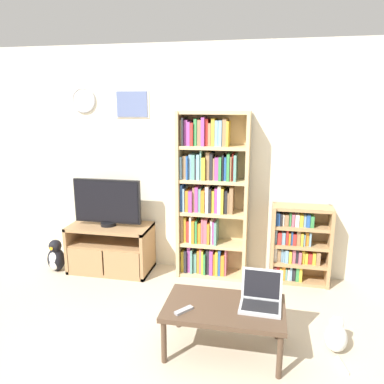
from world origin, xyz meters
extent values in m
plane|color=#BCAD93|center=(0.00, 0.00, 0.00)|extent=(18.00, 18.00, 0.00)
cube|color=beige|center=(0.00, 1.77, 1.30)|extent=(6.84, 0.06, 2.60)
torus|color=#B2B2B7|center=(-1.32, 1.73, 1.99)|extent=(0.30, 0.03, 0.30)
cylinder|color=white|center=(-1.32, 1.73, 1.99)|extent=(0.25, 0.02, 0.25)
cube|color=silver|center=(-0.72, 1.73, 1.95)|extent=(0.40, 0.01, 0.31)
cube|color=slate|center=(-0.72, 1.73, 1.95)|extent=(0.36, 0.02, 0.28)
cube|color=#9E754C|center=(-1.41, 1.48, 0.28)|extent=(0.04, 0.49, 0.56)
cube|color=#9E754C|center=(-0.50, 1.48, 0.28)|extent=(0.04, 0.49, 0.56)
cube|color=#9E754C|center=(-0.95, 1.48, 0.54)|extent=(0.95, 0.49, 0.04)
cube|color=#9E754C|center=(-0.95, 1.48, 0.02)|extent=(0.95, 0.49, 0.04)
cube|color=#9E754C|center=(-0.95, 1.48, 0.34)|extent=(0.88, 0.45, 0.04)
cube|color=#9E754C|center=(-1.18, 1.24, 0.19)|extent=(0.42, 0.02, 0.30)
cube|color=#9E754C|center=(-0.73, 1.24, 0.19)|extent=(0.42, 0.02, 0.30)
cylinder|color=black|center=(-0.97, 1.46, 0.58)|extent=(0.18, 0.18, 0.04)
cube|color=black|center=(-0.97, 1.46, 0.86)|extent=(0.80, 0.05, 0.51)
cube|color=black|center=(-0.97, 1.44, 0.86)|extent=(0.76, 0.01, 0.47)
cube|color=tan|center=(-0.13, 1.57, 0.94)|extent=(0.04, 0.30, 1.88)
cube|color=tan|center=(0.62, 1.57, 0.94)|extent=(0.04, 0.30, 1.88)
cube|color=tan|center=(0.24, 1.71, 0.94)|extent=(0.79, 0.02, 1.88)
cube|color=tan|center=(0.24, 1.57, 0.02)|extent=(0.71, 0.26, 0.04)
cube|color=tan|center=(0.24, 1.57, 0.39)|extent=(0.71, 0.26, 0.04)
cube|color=tan|center=(0.24, 1.57, 0.76)|extent=(0.71, 0.26, 0.04)
cube|color=tan|center=(0.24, 1.57, 1.12)|extent=(0.71, 0.26, 0.04)
cube|color=tan|center=(0.24, 1.57, 1.49)|extent=(0.71, 0.26, 0.04)
cube|color=tan|center=(0.24, 1.57, 1.86)|extent=(0.71, 0.26, 0.04)
cube|color=gold|center=(-0.09, 1.59, 0.16)|extent=(0.04, 0.18, 0.25)
cube|color=#232328|center=(-0.05, 1.58, 0.17)|extent=(0.03, 0.22, 0.26)
cube|color=#9E4293|center=(-0.02, 1.59, 0.19)|extent=(0.04, 0.19, 0.32)
cube|color=#5B9389|center=(0.02, 1.58, 0.18)|extent=(0.02, 0.23, 0.28)
cube|color=#5B9389|center=(0.05, 1.59, 0.15)|extent=(0.04, 0.19, 0.23)
cube|color=orange|center=(0.09, 1.59, 0.18)|extent=(0.03, 0.19, 0.28)
cube|color=#B75B70|center=(0.12, 1.59, 0.19)|extent=(0.02, 0.21, 0.30)
cube|color=gold|center=(0.15, 1.58, 0.18)|extent=(0.02, 0.22, 0.28)
cube|color=#388947|center=(0.17, 1.58, 0.16)|extent=(0.02, 0.24, 0.24)
cube|color=#232328|center=(0.21, 1.59, 0.18)|extent=(0.04, 0.20, 0.30)
cube|color=#9E4293|center=(0.25, 1.58, 0.18)|extent=(0.04, 0.23, 0.29)
cube|color=orange|center=(0.28, 1.58, 0.16)|extent=(0.02, 0.21, 0.25)
cube|color=gold|center=(0.31, 1.58, 0.18)|extent=(0.03, 0.24, 0.29)
cube|color=#2856A8|center=(0.34, 1.58, 0.19)|extent=(0.03, 0.23, 0.31)
cube|color=orange|center=(0.38, 1.58, 0.16)|extent=(0.04, 0.22, 0.25)
cube|color=#B75B70|center=(0.41, 1.59, 0.20)|extent=(0.02, 0.20, 0.32)
cube|color=#93704C|center=(-0.09, 1.59, 0.56)|extent=(0.03, 0.21, 0.32)
cube|color=gold|center=(-0.06, 1.59, 0.55)|extent=(0.02, 0.19, 0.29)
cube|color=red|center=(-0.03, 1.59, 0.53)|extent=(0.04, 0.19, 0.25)
cube|color=white|center=(0.01, 1.58, 0.56)|extent=(0.02, 0.22, 0.32)
cube|color=orange|center=(0.04, 1.58, 0.54)|extent=(0.03, 0.23, 0.26)
cube|color=#388947|center=(0.07, 1.58, 0.54)|extent=(0.02, 0.22, 0.26)
cube|color=orange|center=(0.11, 1.59, 0.52)|extent=(0.04, 0.20, 0.23)
cube|color=#B75B70|center=(0.14, 1.59, 0.55)|extent=(0.02, 0.21, 0.29)
cube|color=#B75B70|center=(0.17, 1.59, 0.55)|extent=(0.04, 0.20, 0.29)
cube|color=orange|center=(0.21, 1.58, 0.52)|extent=(0.03, 0.22, 0.24)
cube|color=white|center=(0.24, 1.59, 0.54)|extent=(0.02, 0.19, 0.28)
cube|color=#9E4293|center=(0.27, 1.59, 0.54)|extent=(0.02, 0.20, 0.26)
cube|color=#5B9389|center=(0.29, 1.58, 0.53)|extent=(0.03, 0.24, 0.26)
cube|color=#2856A8|center=(-0.10, 1.59, 0.92)|extent=(0.02, 0.21, 0.30)
cube|color=#759EB7|center=(-0.07, 1.58, 0.90)|extent=(0.02, 0.22, 0.26)
cube|color=orange|center=(-0.04, 1.59, 0.89)|extent=(0.04, 0.20, 0.24)
cube|color=#9E4293|center=(0.01, 1.58, 0.89)|extent=(0.04, 0.23, 0.24)
cube|color=#93704C|center=(0.04, 1.59, 0.91)|extent=(0.02, 0.20, 0.28)
cube|color=#9E4293|center=(0.07, 1.59, 0.92)|extent=(0.04, 0.21, 0.29)
cube|color=#5B9389|center=(0.11, 1.58, 0.91)|extent=(0.03, 0.21, 0.27)
cube|color=orange|center=(0.15, 1.58, 0.90)|extent=(0.04, 0.23, 0.25)
cube|color=white|center=(0.19, 1.58, 0.92)|extent=(0.04, 0.21, 0.30)
cube|color=#232328|center=(0.22, 1.59, 0.91)|extent=(0.03, 0.21, 0.27)
cube|color=gold|center=(0.25, 1.59, 0.90)|extent=(0.03, 0.19, 0.25)
cube|color=#9E4293|center=(0.29, 1.59, 0.91)|extent=(0.03, 0.20, 0.28)
cube|color=white|center=(0.33, 1.58, 0.93)|extent=(0.03, 0.22, 0.31)
cube|color=gold|center=(0.36, 1.58, 0.91)|extent=(0.03, 0.24, 0.28)
cube|color=#232328|center=(0.40, 1.58, 0.90)|extent=(0.03, 0.21, 0.26)
cube|color=#93704C|center=(0.43, 1.59, 0.89)|extent=(0.02, 0.20, 0.24)
cube|color=#93704C|center=(0.46, 1.59, 0.92)|extent=(0.04, 0.21, 0.30)
cube|color=#759EB7|center=(-0.10, 1.58, 1.27)|extent=(0.02, 0.22, 0.25)
cube|color=#93704C|center=(-0.06, 1.59, 1.27)|extent=(0.04, 0.20, 0.26)
cube|color=#2856A8|center=(-0.03, 1.58, 1.27)|extent=(0.02, 0.24, 0.26)
cube|color=#759EB7|center=(0.00, 1.59, 1.28)|extent=(0.03, 0.19, 0.27)
cube|color=#5B9389|center=(0.04, 1.59, 1.28)|extent=(0.04, 0.21, 0.27)
cube|color=#232328|center=(0.06, 1.58, 1.26)|extent=(0.02, 0.21, 0.23)
cube|color=#759EB7|center=(0.09, 1.58, 1.28)|extent=(0.03, 0.23, 0.28)
cube|color=#5B9389|center=(0.12, 1.58, 1.30)|extent=(0.02, 0.21, 0.32)
cube|color=gold|center=(0.15, 1.58, 1.26)|extent=(0.04, 0.23, 0.24)
cube|color=#93704C|center=(0.19, 1.59, 1.29)|extent=(0.04, 0.19, 0.30)
cube|color=#232328|center=(0.23, 1.59, 1.29)|extent=(0.03, 0.20, 0.29)
cube|color=#93704C|center=(0.26, 1.59, 1.26)|extent=(0.02, 0.19, 0.24)
cube|color=#9E4293|center=(0.29, 1.59, 1.27)|extent=(0.04, 0.19, 0.25)
cube|color=#388947|center=(0.33, 1.58, 1.27)|extent=(0.03, 0.23, 0.25)
cube|color=#232328|center=(0.36, 1.58, 1.28)|extent=(0.02, 0.21, 0.28)
cube|color=#2856A8|center=(0.38, 1.59, 1.27)|extent=(0.03, 0.20, 0.25)
cube|color=#388947|center=(0.42, 1.58, 1.29)|extent=(0.03, 0.23, 0.29)
cube|color=#93704C|center=(0.44, 1.58, 1.27)|extent=(0.02, 0.22, 0.26)
cube|color=red|center=(0.46, 1.59, 1.29)|extent=(0.02, 0.18, 0.29)
cube|color=#5B9389|center=(0.49, 1.58, 1.28)|extent=(0.03, 0.24, 0.28)
cube|color=#93704C|center=(-0.10, 1.59, 1.65)|extent=(0.02, 0.20, 0.27)
cube|color=#232328|center=(-0.08, 1.58, 1.66)|extent=(0.02, 0.24, 0.30)
cube|color=#9E4293|center=(-0.05, 1.59, 1.65)|extent=(0.04, 0.19, 0.27)
cube|color=#9E4293|center=(-0.01, 1.58, 1.64)|extent=(0.03, 0.23, 0.25)
cube|color=red|center=(0.02, 1.58, 1.63)|extent=(0.03, 0.23, 0.24)
cube|color=#388947|center=(0.06, 1.59, 1.65)|extent=(0.03, 0.20, 0.29)
cube|color=#93704C|center=(0.10, 1.59, 1.65)|extent=(0.04, 0.19, 0.28)
cube|color=#9E4293|center=(0.14, 1.58, 1.66)|extent=(0.03, 0.23, 0.30)
cube|color=red|center=(0.18, 1.59, 1.65)|extent=(0.03, 0.18, 0.28)
cube|color=#93704C|center=(0.21, 1.59, 1.63)|extent=(0.03, 0.19, 0.24)
cube|color=gold|center=(0.25, 1.59, 1.66)|extent=(0.04, 0.19, 0.29)
cube|color=#759EB7|center=(0.28, 1.59, 1.65)|extent=(0.03, 0.19, 0.27)
cube|color=#759EB7|center=(0.32, 1.59, 1.65)|extent=(0.04, 0.21, 0.27)
cube|color=#93704C|center=(0.37, 1.59, 1.65)|extent=(0.04, 0.20, 0.29)
cube|color=gold|center=(0.40, 1.58, 1.64)|extent=(0.02, 0.22, 0.26)
cube|color=tan|center=(0.92, 1.59, 0.44)|extent=(0.04, 0.27, 0.88)
cube|color=tan|center=(1.52, 1.59, 0.44)|extent=(0.04, 0.27, 0.88)
cube|color=tan|center=(1.22, 1.71, 0.44)|extent=(0.64, 0.02, 0.88)
cube|color=tan|center=(1.22, 1.59, 0.02)|extent=(0.56, 0.23, 0.04)
cube|color=tan|center=(1.22, 1.59, 0.23)|extent=(0.56, 0.23, 0.04)
cube|color=tan|center=(1.22, 1.59, 0.44)|extent=(0.56, 0.23, 0.04)
cube|color=tan|center=(1.22, 1.59, 0.65)|extent=(0.56, 0.23, 0.04)
cube|color=tan|center=(1.22, 1.59, 0.86)|extent=(0.56, 0.23, 0.04)
cube|color=#B75B70|center=(0.96, 1.60, 0.11)|extent=(0.04, 0.19, 0.14)
cube|color=red|center=(1.00, 1.60, 0.11)|extent=(0.03, 0.17, 0.15)
cube|color=gold|center=(1.02, 1.60, 0.11)|extent=(0.02, 0.19, 0.14)
cube|color=orange|center=(1.06, 1.60, 0.12)|extent=(0.04, 0.18, 0.16)
cube|color=#5B9389|center=(1.09, 1.60, 0.10)|extent=(0.02, 0.17, 0.13)
cube|color=white|center=(1.11, 1.60, 0.10)|extent=(0.02, 0.17, 0.13)
cube|color=#759EB7|center=(1.14, 1.60, 0.12)|extent=(0.03, 0.17, 0.16)
cube|color=#232328|center=(1.17, 1.60, 0.10)|extent=(0.03, 0.18, 0.14)
cube|color=#388947|center=(1.21, 1.60, 0.12)|extent=(0.03, 0.19, 0.17)
cube|color=gold|center=(1.24, 1.60, 0.12)|extent=(0.03, 0.19, 0.16)
cube|color=white|center=(0.96, 1.60, 0.33)|extent=(0.03, 0.17, 0.16)
cube|color=#93704C|center=(1.00, 1.60, 0.32)|extent=(0.04, 0.18, 0.14)
cube|color=#759EB7|center=(1.03, 1.60, 0.33)|extent=(0.02, 0.17, 0.17)
cube|color=#759EB7|center=(1.05, 1.60, 0.31)|extent=(0.02, 0.18, 0.14)
cube|color=#759EB7|center=(1.08, 1.60, 0.32)|extent=(0.04, 0.20, 0.15)
cube|color=gold|center=(1.12, 1.60, 0.31)|extent=(0.03, 0.20, 0.13)
cube|color=#B75B70|center=(1.16, 1.60, 0.32)|extent=(0.04, 0.18, 0.15)
cube|color=#232328|center=(1.19, 1.60, 0.33)|extent=(0.03, 0.17, 0.17)
cube|color=#B75B70|center=(1.22, 1.59, 0.31)|extent=(0.03, 0.21, 0.14)
cube|color=gold|center=(1.25, 1.60, 0.32)|extent=(0.03, 0.17, 0.14)
cube|color=gold|center=(1.29, 1.60, 0.31)|extent=(0.03, 0.17, 0.12)
cube|color=red|center=(1.33, 1.60, 0.31)|extent=(0.04, 0.16, 0.12)
cube|color=gold|center=(1.37, 1.60, 0.32)|extent=(0.03, 0.18, 0.14)
cube|color=#93704C|center=(1.41, 1.60, 0.32)|extent=(0.04, 0.20, 0.15)
cube|color=#759EB7|center=(0.96, 1.60, 0.54)|extent=(0.02, 0.19, 0.16)
cube|color=red|center=(0.99, 1.60, 0.52)|extent=(0.04, 0.20, 0.13)
cube|color=#759EB7|center=(1.04, 1.60, 0.53)|extent=(0.04, 0.18, 0.14)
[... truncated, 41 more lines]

